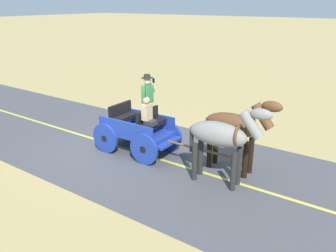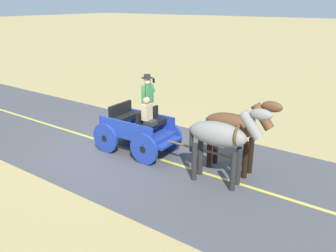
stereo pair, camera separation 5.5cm
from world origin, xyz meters
The scene contains 6 objects.
ground_plane centered at (0.00, 0.00, 0.00)m, with size 200.00×200.00×0.00m, color tan.
road_surface centered at (0.00, 0.00, 0.00)m, with size 5.68×160.00×0.01m, color #4C4C51.
road_centre_stripe centered at (0.00, 0.00, 0.01)m, with size 0.12×160.00×0.00m, color #DBCC4C.
horse_drawn_carriage centered at (-0.12, 0.57, 0.82)m, with size 1.45×4.51×2.50m.
horse_near_side centered at (-0.59, 3.59, 1.32)m, with size 0.56×2.13×2.21m.
horse_off_side centered at (0.25, 3.61, 1.32)m, with size 0.67×2.14×2.21m.
Camera 1 is at (7.71, 7.18, 4.56)m, focal length 37.04 mm.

